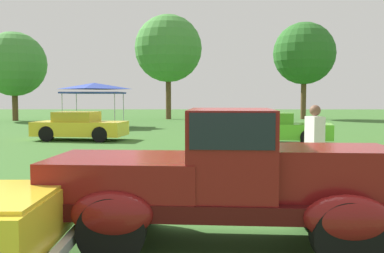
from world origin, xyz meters
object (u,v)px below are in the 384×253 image
show_car_lime (271,128)px  spectator_by_row (314,144)px  feature_pickup_truck (224,177)px  show_car_yellow (79,126)px  canopy_tent_left_field (94,88)px

show_car_lime → spectator_by_row: (-0.63, -8.77, 0.31)m
feature_pickup_truck → show_car_yellow: (-5.36, 13.30, -0.27)m
show_car_yellow → canopy_tent_left_field: canopy_tent_left_field is taller
show_car_lime → canopy_tent_left_field: 13.17m
show_car_lime → show_car_yellow: bearing=171.9°
show_car_yellow → show_car_lime: same height
canopy_tent_left_field → feature_pickup_truck: bearing=-72.9°
show_car_lime → spectator_by_row: 8.80m
canopy_tent_left_field → spectator_by_row: bearing=-64.4°
show_car_lime → spectator_by_row: bearing=-94.1°
feature_pickup_truck → show_car_lime: feature_pickup_truck is taller
spectator_by_row → canopy_tent_left_field: 19.99m
feature_pickup_truck → canopy_tent_left_field: 22.42m
spectator_by_row → canopy_tent_left_field: bearing=115.6°
show_car_yellow → canopy_tent_left_field: bearing=98.6°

